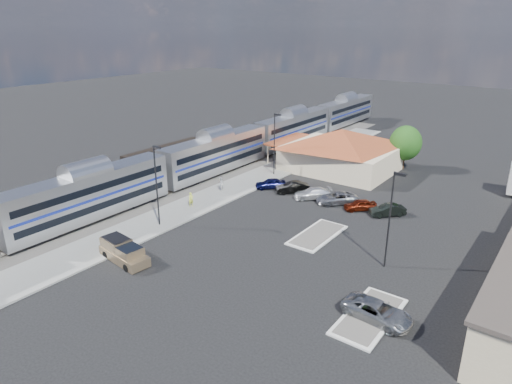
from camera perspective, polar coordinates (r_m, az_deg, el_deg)
The scene contains 22 objects.
ground at distance 48.12m, azimuth 2.33°, elevation -5.09°, with size 280.00×280.00×0.00m, color black.
railbed at distance 66.43m, azimuth -8.84°, elevation 2.01°, with size 16.00×100.00×0.12m, color #4C4944.
platform at distance 59.22m, azimuth -4.02°, elevation -0.04°, with size 5.50×92.00×0.18m, color gray.
passenger_train at distance 66.02m, azimuth -5.01°, elevation 4.62°, with size 3.00×104.00×5.55m.
freight_cars at distance 67.58m, azimuth -11.10°, elevation 3.84°, with size 2.80×46.00×4.00m.
station_depot at distance 68.91m, azimuth 10.51°, elevation 5.24°, with size 18.35×12.24×6.20m.
traffic_island_south at distance 47.77m, azimuth 7.68°, elevation -5.33°, with size 3.30×7.50×0.21m.
traffic_island_north at distance 36.27m, azimuth 13.98°, elevation -14.82°, with size 3.30×7.50×0.21m.
lamp_plat_s at distance 48.72m, azimuth -12.31°, elevation 1.54°, with size 1.08×0.25×9.00m.
lamp_plat_n at distance 64.68m, azimuth 2.38°, elevation 6.61°, with size 1.08×0.25×9.00m.
lamp_lot at distance 41.05m, azimuth 16.56°, elevation -2.44°, with size 1.08×0.25×9.00m.
tree_depot at distance 71.40m, azimuth 18.19°, elevation 5.83°, with size 4.71×4.71×6.63m.
pickup_truck at distance 43.88m, azimuth -16.17°, elevation -7.26°, with size 5.73×2.64×1.91m.
suv at distance 35.77m, azimuth 14.92°, elevation -14.24°, with size 2.43×5.26×1.46m, color #94979B.
person_a at distance 54.62m, azimuth -8.13°, elevation -0.92°, with size 0.63×0.41×1.72m, color #D6E046.
person_b at distance 59.60m, azimuth -4.45°, elevation 1.05°, with size 0.83×0.65×1.72m, color silver.
parked_car_a at distance 60.61m, azimuth 1.82°, elevation 1.08°, with size 1.61×4.00×1.36m, color #0C0F3F.
parked_car_b at distance 59.19m, azimuth 4.53°, elevation 0.58°, with size 1.52×4.36×1.44m, color black.
parked_car_c at distance 57.44m, azimuth 7.08°, elevation -0.17°, with size 1.93×4.75×1.38m, color silver.
parked_car_d at distance 56.31m, azimuth 10.05°, elevation -0.74°, with size 2.34×5.08×1.41m, color gray.
parked_car_e at distance 54.85m, azimuth 12.89°, elevation -1.59°, with size 1.53×3.81×1.30m, color maroon.
parked_car_f at distance 54.05m, azimuth 16.10°, elevation -2.20°, with size 1.43×4.09×1.35m, color black.
Camera 1 is at (24.21, -36.13, 20.59)m, focal length 32.00 mm.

